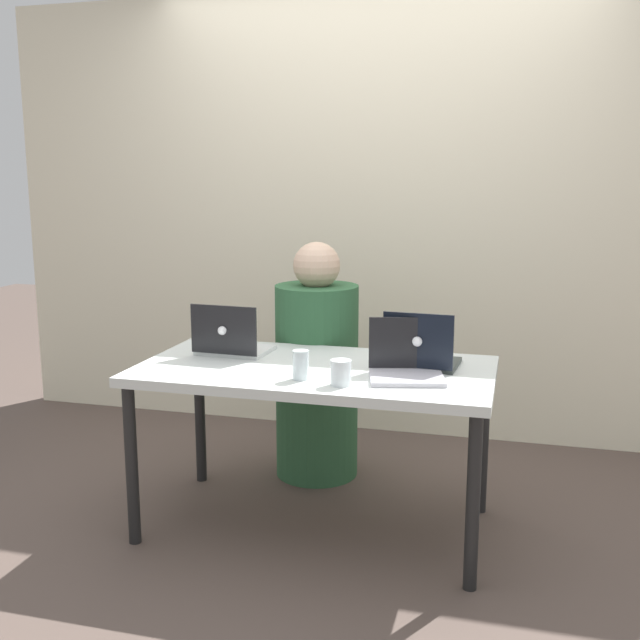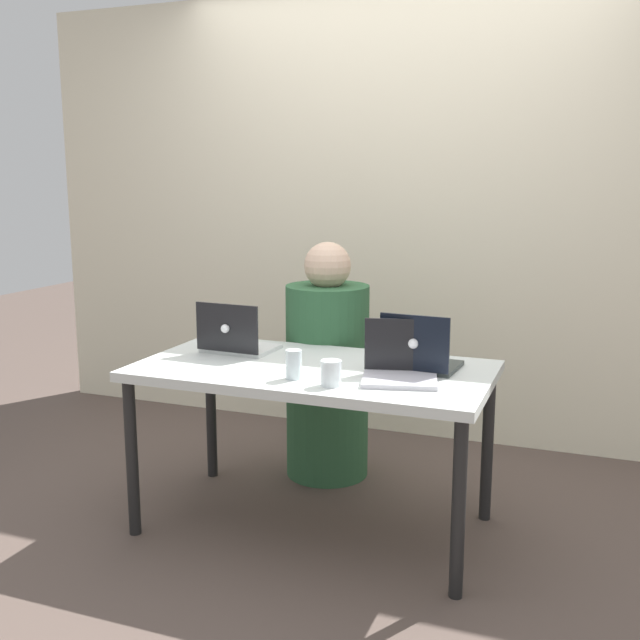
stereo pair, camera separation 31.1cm
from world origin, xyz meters
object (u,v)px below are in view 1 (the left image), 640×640
Objects in this scene: laptop_back_right at (421,355)px; water_glass_center at (300,367)px; laptop_front_right at (406,365)px; water_glass_right at (341,374)px; laptop_back_left at (231,343)px; person_at_center at (317,373)px.

laptop_back_right is 2.62× the size of water_glass_center.
water_glass_right is (-0.22, -0.18, -0.01)m from laptop_front_right.
laptop_back_right is 0.94× the size of laptop_back_left.
laptop_back_left reaches higher than water_glass_right.
laptop_back_left is at bearing 46.88° from person_at_center.
laptop_back_right is 0.84m from laptop_back_left.
water_glass_center is (-0.39, -0.14, 0.00)m from laptop_front_right.
laptop_front_right reaches higher than water_glass_center.
laptop_back_right reaches higher than laptop_back_left.
laptop_back_right reaches higher than laptop_front_right.
water_glass_center is at bearing -174.25° from laptop_front_right.
laptop_front_right is at bearing 170.30° from laptop_back_left.
laptop_back_right is 0.43m from water_glass_right.
person_at_center reaches higher than water_glass_center.
water_glass_center is at bearing 166.72° from water_glass_right.
laptop_front_right is at bearing 116.51° from person_at_center.
laptop_back_left reaches higher than water_glass_center.
person_at_center is at bearing -116.60° from laptop_back_left.
laptop_front_right is at bearing 19.51° from water_glass_center.
water_glass_center reaches higher than water_glass_right.
water_glass_center is 0.18m from water_glass_right.
water_glass_right is (0.58, -0.36, -0.01)m from laptop_back_left.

